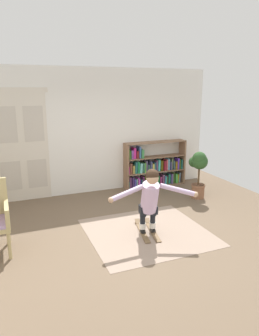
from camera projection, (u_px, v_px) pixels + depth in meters
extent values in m
plane|color=brown|center=(134.00, 236.00, 5.30)|extent=(7.20, 7.20, 0.00)
cube|color=white|center=(91.00, 132.00, 7.27)|extent=(6.00, 0.10, 2.90)
cube|color=beige|center=(9.00, 149.00, 6.62)|extent=(0.55, 0.04, 2.35)
cube|color=beige|center=(6.00, 125.00, 6.48)|extent=(0.41, 0.01, 0.76)
cube|color=beige|center=(11.00, 176.00, 6.75)|extent=(0.41, 0.01, 0.64)
cube|color=beige|center=(35.00, 147.00, 6.82)|extent=(0.55, 0.04, 2.35)
cube|color=beige|center=(34.00, 124.00, 6.68)|extent=(0.41, 0.01, 0.76)
cube|color=beige|center=(38.00, 173.00, 6.95)|extent=(0.41, 0.01, 0.64)
cube|color=beige|center=(17.00, 90.00, 6.42)|extent=(1.22, 0.04, 0.10)
cube|color=gray|center=(147.00, 232.00, 5.43)|extent=(2.02, 1.92, 0.01)
cube|color=#836248|center=(126.00, 167.00, 7.59)|extent=(0.04, 0.30, 1.14)
cube|color=#836248|center=(182.00, 161.00, 8.17)|extent=(0.04, 0.30, 1.14)
cube|color=#836248|center=(155.00, 185.00, 8.02)|extent=(1.57, 0.30, 0.02)
cube|color=#836248|center=(155.00, 171.00, 7.93)|extent=(1.57, 0.30, 0.02)
cube|color=#836248|center=(155.00, 157.00, 7.84)|extent=(1.57, 0.30, 0.02)
cube|color=#836248|center=(156.00, 142.00, 7.74)|extent=(1.57, 0.30, 0.02)
cube|color=#2F7D5A|center=(128.00, 185.00, 7.73)|extent=(0.05, 0.20, 0.18)
cube|color=#633465|center=(130.00, 182.00, 7.74)|extent=(0.05, 0.16, 0.29)
cube|color=#422C66|center=(132.00, 182.00, 7.77)|extent=(0.05, 0.20, 0.27)
cube|color=#504BBA|center=(134.00, 183.00, 7.77)|extent=(0.03, 0.23, 0.22)
cube|color=#7FC49C|center=(136.00, 183.00, 7.80)|extent=(0.03, 0.19, 0.23)
cube|color=#C949BF|center=(138.00, 182.00, 7.82)|extent=(0.04, 0.22, 0.24)
cube|color=navy|center=(139.00, 183.00, 7.83)|extent=(0.03, 0.20, 0.21)
cube|color=#365A5A|center=(141.00, 183.00, 7.83)|extent=(0.03, 0.20, 0.21)
cube|color=#672861|center=(143.00, 181.00, 7.88)|extent=(0.04, 0.17, 0.26)
cube|color=#74A230|center=(145.00, 182.00, 7.88)|extent=(0.05, 0.21, 0.25)
cube|color=#3C9861|center=(147.00, 181.00, 7.89)|extent=(0.04, 0.16, 0.26)
cube|color=#A4506C|center=(149.00, 181.00, 7.93)|extent=(0.05, 0.21, 0.23)
cube|color=#577243|center=(151.00, 181.00, 7.97)|extent=(0.04, 0.19, 0.22)
cube|color=#158925|center=(154.00, 180.00, 7.98)|extent=(0.06, 0.20, 0.25)
cube|color=#4EAC59|center=(156.00, 181.00, 7.99)|extent=(0.04, 0.20, 0.23)
cube|color=#195C31|center=(158.00, 180.00, 8.01)|extent=(0.03, 0.19, 0.25)
cube|color=#8A2760|center=(159.00, 180.00, 8.06)|extent=(0.05, 0.23, 0.21)
cube|color=#6C4266|center=(162.00, 179.00, 8.07)|extent=(0.04, 0.23, 0.27)
cube|color=#47A3CB|center=(164.00, 179.00, 8.08)|extent=(0.03, 0.23, 0.24)
cube|color=green|center=(165.00, 180.00, 8.10)|extent=(0.04, 0.16, 0.19)
cube|color=#50263C|center=(166.00, 179.00, 8.14)|extent=(0.03, 0.17, 0.21)
cube|color=#208665|center=(168.00, 179.00, 8.14)|extent=(0.06, 0.15, 0.25)
cube|color=#5A477F|center=(170.00, 178.00, 8.17)|extent=(0.04, 0.23, 0.26)
cube|color=#476729|center=(172.00, 178.00, 8.19)|extent=(0.05, 0.15, 0.26)
cube|color=green|center=(175.00, 178.00, 8.19)|extent=(0.07, 0.19, 0.25)
cube|color=gold|center=(177.00, 178.00, 8.24)|extent=(0.04, 0.15, 0.22)
cube|color=slate|center=(178.00, 177.00, 8.26)|extent=(0.06, 0.18, 0.27)
cube|color=#C62380|center=(128.00, 170.00, 7.63)|extent=(0.04, 0.19, 0.19)
cube|color=brown|center=(130.00, 168.00, 7.65)|extent=(0.05, 0.21, 0.27)
cube|color=#9F8F3F|center=(133.00, 169.00, 7.66)|extent=(0.06, 0.14, 0.20)
cube|color=#216261|center=(135.00, 167.00, 7.67)|extent=(0.07, 0.15, 0.29)
cube|color=#2AB45D|center=(138.00, 167.00, 7.70)|extent=(0.03, 0.18, 0.29)
cube|color=#75CFCB|center=(140.00, 167.00, 7.76)|extent=(0.07, 0.23, 0.25)
cube|color=#377552|center=(143.00, 167.00, 7.76)|extent=(0.04, 0.20, 0.25)
cube|color=#54A134|center=(144.00, 167.00, 7.77)|extent=(0.03, 0.17, 0.25)
cube|color=#4A4166|center=(145.00, 166.00, 7.81)|extent=(0.05, 0.20, 0.29)
cube|color=#30574B|center=(148.00, 168.00, 7.82)|extent=(0.05, 0.17, 0.18)
cube|color=#444875|center=(150.00, 166.00, 7.82)|extent=(0.03, 0.23, 0.27)
cube|color=gold|center=(152.00, 167.00, 7.86)|extent=(0.04, 0.24, 0.20)
cube|color=navy|center=(154.00, 166.00, 7.90)|extent=(0.05, 0.18, 0.23)
cube|color=#694166|center=(156.00, 165.00, 7.90)|extent=(0.03, 0.15, 0.28)
cube|color=#42BFB1|center=(158.00, 165.00, 7.91)|extent=(0.05, 0.15, 0.29)
cube|color=#524A11|center=(161.00, 165.00, 7.96)|extent=(0.06, 0.17, 0.26)
cube|color=maroon|center=(164.00, 165.00, 7.96)|extent=(0.04, 0.20, 0.26)
cube|color=#CC545F|center=(165.00, 164.00, 8.02)|extent=(0.03, 0.23, 0.28)
cube|color=#69ACCB|center=(167.00, 164.00, 8.04)|extent=(0.05, 0.18, 0.29)
cube|color=#353458|center=(170.00, 165.00, 8.04)|extent=(0.05, 0.20, 0.21)
cube|color=#50623D|center=(171.00, 164.00, 8.06)|extent=(0.04, 0.17, 0.29)
cube|color=#375663|center=(173.00, 165.00, 8.08)|extent=(0.06, 0.14, 0.23)
cube|color=#996818|center=(175.00, 165.00, 8.11)|extent=(0.03, 0.21, 0.21)
cube|color=#6135CF|center=(177.00, 163.00, 8.11)|extent=(0.03, 0.18, 0.29)
cube|color=#3B520E|center=(178.00, 164.00, 8.13)|extent=(0.03, 0.20, 0.25)
cube|color=#1D5F59|center=(180.00, 164.00, 8.14)|extent=(0.03, 0.22, 0.25)
cube|color=#30551A|center=(128.00, 154.00, 7.54)|extent=(0.05, 0.23, 0.25)
cube|color=#21601B|center=(129.00, 155.00, 7.55)|extent=(0.03, 0.21, 0.21)
cube|color=purple|center=(132.00, 154.00, 7.56)|extent=(0.05, 0.14, 0.21)
cube|color=#C62680|center=(134.00, 153.00, 7.60)|extent=(0.06, 0.19, 0.26)
cube|color=maroon|center=(137.00, 154.00, 7.64)|extent=(0.05, 0.18, 0.18)
cube|color=#4269A5|center=(139.00, 152.00, 7.65)|extent=(0.04, 0.21, 0.28)
cube|color=#3B8A4A|center=(141.00, 154.00, 7.66)|extent=(0.06, 0.22, 0.21)
cylinder|color=tan|center=(9.00, 246.00, 4.53)|extent=(0.05, 0.05, 0.42)
cylinder|color=tan|center=(8.00, 231.00, 5.00)|extent=(0.05, 0.05, 0.42)
cube|color=tan|center=(7.00, 213.00, 4.67)|extent=(0.06, 0.56, 0.28)
cylinder|color=brown|center=(198.00, 191.00, 7.10)|extent=(0.29, 0.29, 0.31)
cylinder|color=brown|center=(198.00, 185.00, 7.07)|extent=(0.31, 0.31, 0.04)
cylinder|color=#4C3823|center=(199.00, 177.00, 7.02)|extent=(0.04, 0.04, 0.36)
sphere|color=#284D22|center=(200.00, 161.00, 6.88)|extent=(0.35, 0.35, 0.35)
sphere|color=#284D22|center=(194.00, 162.00, 7.00)|extent=(0.24, 0.24, 0.24)
sphere|color=#284D22|center=(199.00, 159.00, 6.84)|extent=(0.31, 0.31, 0.31)
sphere|color=#284D22|center=(200.00, 160.00, 6.86)|extent=(0.28, 0.28, 0.28)
sphere|color=#284D22|center=(200.00, 160.00, 6.87)|extent=(0.27, 0.27, 0.27)
cube|color=brown|center=(142.00, 232.00, 5.41)|extent=(0.25, 0.83, 0.01)
cube|color=brown|center=(138.00, 221.00, 5.76)|extent=(0.11, 0.13, 0.06)
cube|color=black|center=(143.00, 231.00, 5.38)|extent=(0.10, 0.13, 0.04)
cube|color=brown|center=(152.00, 231.00, 5.44)|extent=(0.25, 0.83, 0.01)
cube|color=brown|center=(147.00, 220.00, 5.80)|extent=(0.11, 0.13, 0.06)
cube|color=black|center=(153.00, 230.00, 5.41)|extent=(0.10, 0.13, 0.04)
cylinder|color=white|center=(143.00, 226.00, 5.38)|extent=(0.13, 0.13, 0.10)
cylinder|color=black|center=(143.00, 215.00, 5.33)|extent=(0.11, 0.11, 0.30)
cylinder|color=black|center=(143.00, 210.00, 5.28)|extent=(0.13, 0.13, 0.22)
cylinder|color=white|center=(153.00, 225.00, 5.41)|extent=(0.13, 0.13, 0.10)
cylinder|color=black|center=(153.00, 214.00, 5.36)|extent=(0.11, 0.11, 0.30)
cylinder|color=black|center=(153.00, 209.00, 5.31)|extent=(0.13, 0.13, 0.22)
cube|color=black|center=(148.00, 209.00, 5.29)|extent=(0.33, 0.24, 0.14)
cylinder|color=#C8ACD5|center=(150.00, 197.00, 5.15)|extent=(0.36, 0.48, 0.58)
sphere|color=tan|center=(152.00, 178.00, 4.92)|extent=(0.24, 0.24, 0.20)
sphere|color=#382619|center=(152.00, 175.00, 4.92)|extent=(0.25, 0.25, 0.21)
cylinder|color=#C8ACD5|center=(127.00, 193.00, 4.86)|extent=(0.59, 0.17, 0.20)
sphere|color=tan|center=(111.00, 200.00, 4.73)|extent=(0.11, 0.11, 0.09)
cylinder|color=#C8ACD5|center=(178.00, 190.00, 5.01)|extent=(0.54, 0.38, 0.20)
sphere|color=tan|center=(196.00, 194.00, 4.98)|extent=(0.11, 0.11, 0.09)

